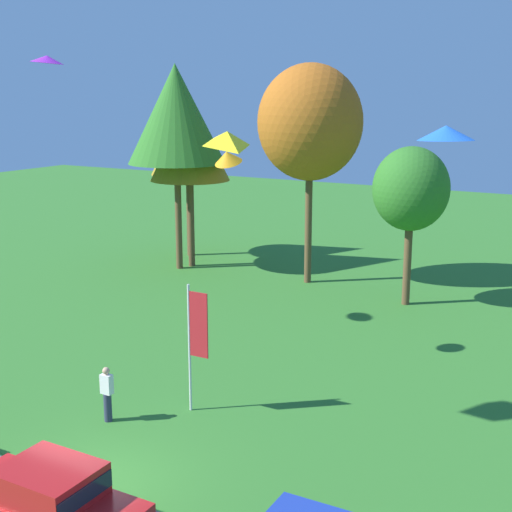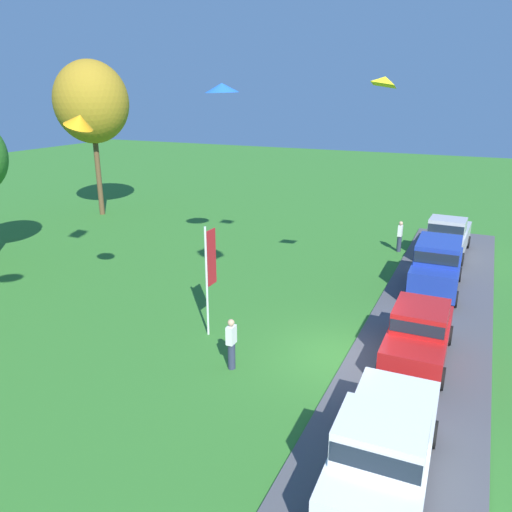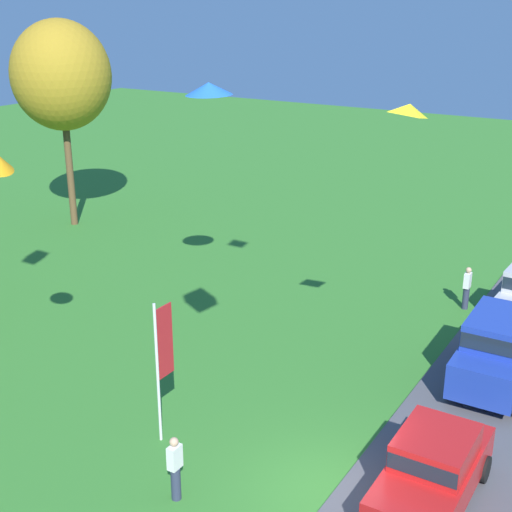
{
  "view_description": "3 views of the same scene",
  "coord_description": "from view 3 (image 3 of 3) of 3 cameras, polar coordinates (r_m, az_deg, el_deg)",
  "views": [
    {
      "loc": [
        11.53,
        -11.93,
        9.61
      ],
      "look_at": [
        2.22,
        4.4,
        5.3
      ],
      "focal_mm": 50.0,
      "sensor_mm": 36.0,
      "label": 1
    },
    {
      "loc": [
        -14.47,
        -3.53,
        8.39
      ],
      "look_at": [
        2.33,
        4.22,
        2.27
      ],
      "focal_mm": 35.0,
      "sensor_mm": 36.0,
      "label": 2
    },
    {
      "loc": [
        -13.15,
        -5.98,
        11.36
      ],
      "look_at": [
        2.2,
        3.42,
        4.81
      ],
      "focal_mm": 50.0,
      "sensor_mm": 36.0,
      "label": 3
    }
  ],
  "objects": [
    {
      "name": "tree_center_back",
      "position": [
        37.67,
        -15.32,
        13.73
      ],
      "size": [
        4.95,
        4.95,
        10.44
      ],
      "color": "brown",
      "rests_on": "ground"
    },
    {
      "name": "car_sedan_mid_row",
      "position": [
        17.82,
        13.98,
        -16.08
      ],
      "size": [
        4.41,
        1.97,
        1.84
      ],
      "color": "red",
      "rests_on": "ground"
    },
    {
      "name": "car_suv_by_flagpole",
      "position": [
        23.17,
        18.81,
        -6.9
      ],
      "size": [
        4.63,
        2.11,
        2.28
      ],
      "color": "#1E389E",
      "rests_on": "ground"
    },
    {
      "name": "person_beside_suv",
      "position": [
        17.69,
        -6.48,
        -16.49
      ],
      "size": [
        0.36,
        0.24,
        1.71
      ],
      "color": "#2D334C",
      "rests_on": "ground"
    },
    {
      "name": "flag_banner",
      "position": [
        19.08,
        -7.51,
        -7.64
      ],
      "size": [
        0.71,
        0.08,
        4.04
      ],
      "color": "silver",
      "rests_on": "ground"
    },
    {
      "name": "person_on_lawn",
      "position": [
        28.51,
        16.51,
        -2.44
      ],
      "size": [
        0.36,
        0.24,
        1.71
      ],
      "color": "#2D334C",
      "rests_on": "ground"
    },
    {
      "name": "ground_plane",
      "position": [
        18.37,
        5.8,
        -18.3
      ],
      "size": [
        120.0,
        120.0,
        0.0
      ],
      "primitive_type": "plane",
      "color": "#337528"
    },
    {
      "name": "kite_diamond_trailing_tail",
      "position": [
        18.4,
        12.2,
        11.38
      ],
      "size": [
        1.19,
        1.14,
        0.45
      ],
      "primitive_type": "pyramid",
      "rotation": [
        -0.19,
        0.0,
        4.1
      ],
      "color": "yellow"
    },
    {
      "name": "kite_delta_mid_center",
      "position": [
        23.95,
        -3.8,
        13.22
      ],
      "size": [
        2.21,
        2.21,
        0.45
      ],
      "primitive_type": "cone",
      "rotation": [
        0.03,
        0.0,
        4.02
      ],
      "color": "blue"
    }
  ]
}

